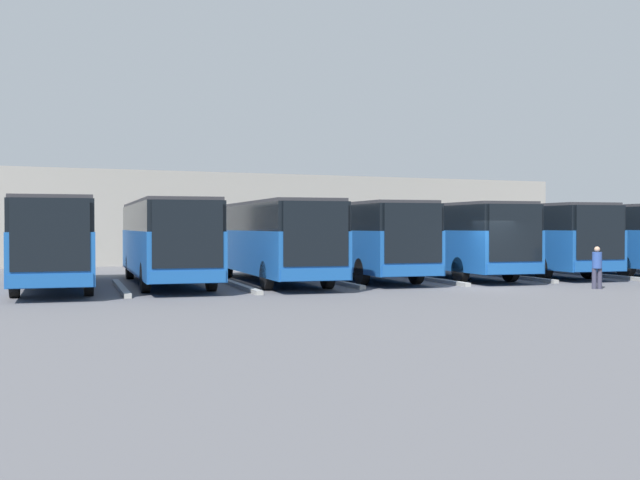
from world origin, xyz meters
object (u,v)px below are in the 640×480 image
Objects in this scene: bus_3 at (445,237)px; bus_7 at (54,239)px; bus_2 at (520,236)px; bus_6 at (166,238)px; bus_1 at (595,236)px; pedestrian at (597,266)px; bus_5 at (273,238)px; bus_4 at (357,237)px.

bus_3 is 1.00× the size of bus_7.
bus_2 is 1.00× the size of bus_6.
bus_2 is (4.20, -0.45, 0.00)m from bus_1.
bus_5 is at bearing -9.80° from pedestrian.
bus_2 is 8.72m from pedestrian.
bus_6 is at bearing -2.08° from pedestrian.
bus_3 and bus_5 have the same top height.
bus_6 is (16.82, -0.54, 0.00)m from bus_2.
bus_5 is at bearing 8.44° from bus_3.
pedestrian is at bearing 161.96° from bus_7.
bus_3 is 8.29m from pedestrian.
bus_7 is at bearing 6.02° from bus_3.
bus_1 reaches higher than pedestrian.
bus_2 is at bearing -173.04° from bus_3.
bus_4 is at bearing -28.20° from pedestrian.
bus_3 and bus_4 have the same top height.
bus_2 is 4.20m from bus_3.
bus_4 is (8.41, -0.56, 0.00)m from bus_2.
bus_1 is 1.00× the size of bus_2.
bus_1 is 4.23m from bus_2.
bus_3 and bus_6 have the same top height.
bus_1 is at bearing -175.91° from bus_3.
pedestrian is at bearing 53.99° from bus_1.
bus_7 is at bearing 5.38° from bus_1.
bus_1 is 21.05m from bus_6.
bus_7 is (4.20, 0.11, 0.00)m from bus_6.
bus_4 and bus_6 have the same top height.
bus_4 is at bearing -172.47° from bus_6.
bus_6 is at bearing 7.53° from bus_4.
bus_3 is (8.41, -0.48, 0.00)m from bus_1.
bus_4 is (4.20, -0.53, 0.00)m from bus_3.
bus_5 and bus_6 have the same top height.
bus_1 is 1.00× the size of bus_3.
bus_7 is (25.23, -0.89, 0.00)m from bus_1.
bus_2 is at bearing -173.79° from bus_7.
bus_6 is 16.30m from pedestrian.
bus_5 is at bearing 6.26° from bus_1.
bus_1 is at bearing -174.62° from bus_7.
bus_5 and bus_7 have the same top height.
bus_5 is at bearing 16.66° from bus_4.
bus_1 is 7.91× the size of pedestrian.
bus_3 is 8.41m from bus_5.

